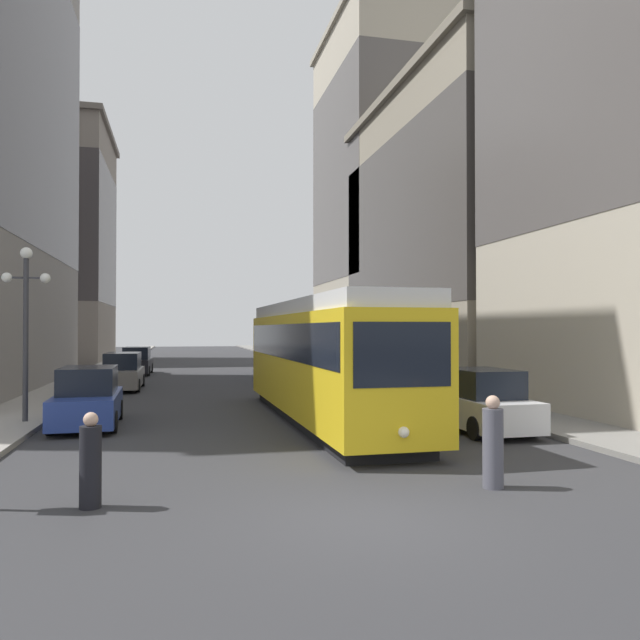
% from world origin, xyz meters
% --- Properties ---
extents(ground_plane, '(200.00, 200.00, 0.00)m').
position_xyz_m(ground_plane, '(0.00, 0.00, 0.00)').
color(ground_plane, '#303033').
extents(sidewalk_left, '(2.56, 120.00, 0.15)m').
position_xyz_m(sidewalk_left, '(-8.24, 40.00, 0.07)').
color(sidewalk_left, gray).
rests_on(sidewalk_left, ground).
extents(sidewalk_right, '(2.56, 120.00, 0.15)m').
position_xyz_m(sidewalk_right, '(8.24, 40.00, 0.07)').
color(sidewalk_right, gray).
rests_on(sidewalk_right, ground).
extents(streetcar, '(2.82, 14.44, 3.89)m').
position_xyz_m(streetcar, '(1.60, 10.16, 2.10)').
color(streetcar, black).
rests_on(streetcar, ground).
extents(transit_bus, '(2.92, 12.90, 3.45)m').
position_xyz_m(transit_bus, '(5.33, 28.87, 1.95)').
color(transit_bus, black).
rests_on(transit_bus, ground).
extents(parked_car_left_near, '(1.99, 4.50, 1.82)m').
position_xyz_m(parked_car_left_near, '(-5.66, 10.65, 0.84)').
color(parked_car_left_near, black).
rests_on(parked_car_left_near, ground).
extents(parked_car_left_mid, '(1.94, 5.00, 1.82)m').
position_xyz_m(parked_car_left_mid, '(-5.66, 22.57, 0.84)').
color(parked_car_left_mid, black).
rests_on(parked_car_left_mid, ground).
extents(parked_car_right_far, '(1.92, 4.28, 1.82)m').
position_xyz_m(parked_car_right_far, '(5.66, 7.18, 0.84)').
color(parked_car_right_far, black).
rests_on(parked_car_right_far, ground).
extents(parked_car_left_far, '(1.96, 4.95, 1.82)m').
position_xyz_m(parked_car_left_far, '(-5.66, 33.05, 0.84)').
color(parked_car_left_far, black).
rests_on(parked_car_left_far, ground).
extents(pedestrian_crossing_near, '(0.39, 0.39, 1.74)m').
position_xyz_m(pedestrian_crossing_near, '(2.81, 1.24, 0.81)').
color(pedestrian_crossing_near, '#4C4C56').
rests_on(pedestrian_crossing_near, ground).
extents(pedestrian_crossing_far, '(0.36, 0.36, 1.60)m').
position_xyz_m(pedestrian_crossing_far, '(-4.38, 1.57, 0.74)').
color(pedestrian_crossing_far, black).
rests_on(pedestrian_crossing_far, ground).
extents(lamp_post_left_near, '(1.41, 0.36, 5.37)m').
position_xyz_m(lamp_post_left_near, '(-7.56, 11.20, 3.68)').
color(lamp_post_left_near, '#333338').
rests_on(lamp_post_left_near, sidewalk_left).
extents(building_left_corner, '(16.23, 15.32, 21.89)m').
position_xyz_m(building_left_corner, '(-17.34, 52.15, 11.26)').
color(building_left_corner, slate).
rests_on(building_left_corner, ground).
extents(building_right_corner, '(13.81, 15.88, 28.66)m').
position_xyz_m(building_right_corner, '(16.12, 40.09, 14.77)').
color(building_right_corner, '#B2A893').
rests_on(building_right_corner, ground).
extents(building_right_far, '(14.10, 20.04, 17.61)m').
position_xyz_m(building_right_far, '(16.27, 25.48, 9.04)').
color(building_right_far, gray).
rests_on(building_right_far, ground).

